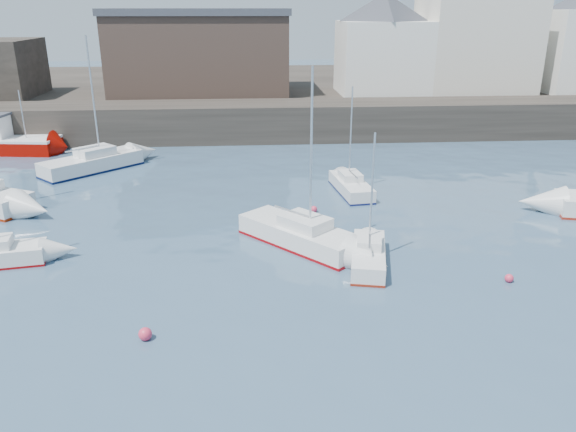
{
  "coord_description": "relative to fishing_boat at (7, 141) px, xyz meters",
  "views": [
    {
      "loc": [
        -1.76,
        -12.12,
        10.55
      ],
      "look_at": [
        0.0,
        12.0,
        1.5
      ],
      "focal_mm": 35.0,
      "sensor_mm": 36.0,
      "label": 1
    }
  ],
  "objects": [
    {
      "name": "water",
      "position": [
        20.19,
        -31.53,
        -0.92
      ],
      "size": [
        220.0,
        220.0,
        0.0
      ],
      "primitive_type": "plane",
      "color": "#2D4760",
      "rests_on": "ground"
    },
    {
      "name": "quay_wall",
      "position": [
        20.19,
        3.47,
        0.58
      ],
      "size": [
        90.0,
        5.0,
        3.0
      ],
      "primitive_type": "cube",
      "color": "#28231E",
      "rests_on": "ground"
    },
    {
      "name": "land_strip",
      "position": [
        20.19,
        21.47,
        0.48
      ],
      "size": [
        90.0,
        32.0,
        2.8
      ],
      "primitive_type": "cube",
      "color": "#28231E",
      "rests_on": "ground"
    },
    {
      "name": "bldg_east_a",
      "position": [
        40.19,
        10.47,
        7.89
      ],
      "size": [
        13.36,
        13.36,
        11.8
      ],
      "color": "beige",
      "rests_on": "land_strip"
    },
    {
      "name": "bldg_east_d",
      "position": [
        31.19,
        9.97,
        6.44
      ],
      "size": [
        11.14,
        11.14,
        8.95
      ],
      "color": "white",
      "rests_on": "land_strip"
    },
    {
      "name": "warehouse",
      "position": [
        14.19,
        11.47,
        5.7
      ],
      "size": [
        16.4,
        10.4,
        7.6
      ],
      "color": "#3D2D26",
      "rests_on": "land_strip"
    },
    {
      "name": "fishing_boat",
      "position": [
        0.0,
        0.0,
        0.0
      ],
      "size": [
        7.46,
        3.6,
        4.75
      ],
      "color": "#8C0700",
      "rests_on": "ground"
    },
    {
      "name": "sailboat_b",
      "position": [
        20.79,
        -19.42,
        -0.38
      ],
      "size": [
        5.81,
        6.13,
        8.25
      ],
      "color": "silver",
      "rests_on": "ground"
    },
    {
      "name": "sailboat_c",
      "position": [
        23.54,
        -21.75,
        -0.48
      ],
      "size": [
        2.28,
        4.54,
        5.73
      ],
      "color": "silver",
      "rests_on": "ground"
    },
    {
      "name": "sailboat_f",
      "position": [
        24.56,
        -11.75,
        -0.48
      ],
      "size": [
        2.09,
        4.95,
        6.25
      ],
      "color": "silver",
      "rests_on": "ground"
    },
    {
      "name": "sailboat_h",
      "position": [
        7.8,
        -5.68,
        -0.34
      ],
      "size": [
        6.45,
        6.37,
        8.84
      ],
      "color": "silver",
      "rests_on": "ground"
    },
    {
      "name": "buoy_near",
      "position": [
        14.82,
        -27.06,
        -0.92
      ],
      "size": [
        0.46,
        0.46,
        0.46
      ],
      "primitive_type": "sphere",
      "color": "#E03352",
      "rests_on": "ground"
    },
    {
      "name": "buoy_mid",
      "position": [
        28.93,
        -23.84,
        -0.92
      ],
      "size": [
        0.36,
        0.36,
        0.36
      ],
      "primitive_type": "sphere",
      "color": "#E03352",
      "rests_on": "ground"
    },
    {
      "name": "buoy_far",
      "position": [
        21.94,
        -15.02,
        -0.92
      ],
      "size": [
        0.37,
        0.37,
        0.37
      ],
      "primitive_type": "sphere",
      "color": "#E03352",
      "rests_on": "ground"
    }
  ]
}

